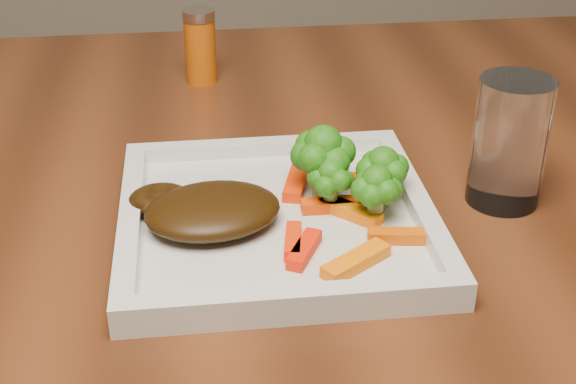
{
  "coord_description": "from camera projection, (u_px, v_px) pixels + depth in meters",
  "views": [
    {
      "loc": [
        -0.1,
        -0.66,
        1.13
      ],
      "look_at": [
        -0.03,
        -0.06,
        0.79
      ],
      "focal_mm": 50.0,
      "sensor_mm": 36.0,
      "label": 1
    }
  ],
  "objects": [
    {
      "name": "steak",
      "position": [
        213.0,
        210.0,
        0.68
      ],
      "size": [
        0.13,
        0.11,
        0.03
      ],
      "primitive_type": "ellipsoid",
      "rotation": [
        0.0,
        0.0,
        0.16
      ],
      "color": "#352008",
      "rests_on": "plate"
    },
    {
      "name": "broccoli_1",
      "position": [
        383.0,
        172.0,
        0.7
      ],
      "size": [
        0.06,
        0.06,
        0.06
      ],
      "primitive_type": null,
      "rotation": [
        0.0,
        0.0,
        -0.21
      ],
      "color": "#2C5F0F",
      "rests_on": "plate"
    },
    {
      "name": "carrot_7",
      "position": [
        293.0,
        241.0,
        0.66
      ],
      "size": [
        0.02,
        0.05,
        0.01
      ],
      "primitive_type": "cube",
      "rotation": [
        0.0,
        0.0,
        1.41
      ],
      "color": "#FC2B04",
      "rests_on": "plate"
    },
    {
      "name": "carrot_6",
      "position": [
        332.0,
        205.0,
        0.71
      ],
      "size": [
        0.05,
        0.02,
        0.01
      ],
      "primitive_type": "cube",
      "rotation": [
        0.0,
        0.0,
        0.01
      ],
      "color": "#EB3E03",
      "rests_on": "plate"
    },
    {
      "name": "plate",
      "position": [
        277.0,
        223.0,
        0.7
      ],
      "size": [
        0.27,
        0.27,
        0.01
      ],
      "primitive_type": "cube",
      "color": "silver",
      "rests_on": "dining_table"
    },
    {
      "name": "carrot_5",
      "position": [
        351.0,
        211.0,
        0.7
      ],
      "size": [
        0.05,
        0.05,
        0.01
      ],
      "primitive_type": "cube",
      "rotation": [
        0.0,
        0.0,
        -0.75
      ],
      "color": "orange",
      "rests_on": "plate"
    },
    {
      "name": "carrot_4",
      "position": [
        296.0,
        182.0,
        0.75
      ],
      "size": [
        0.03,
        0.07,
        0.01
      ],
      "primitive_type": "cube",
      "rotation": [
        0.0,
        0.0,
        1.29
      ],
      "color": "#FD3304",
      "rests_on": "plate"
    },
    {
      "name": "broccoli_3",
      "position": [
        331.0,
        178.0,
        0.7
      ],
      "size": [
        0.06,
        0.06,
        0.06
      ],
      "primitive_type": null,
      "rotation": [
        0.0,
        0.0,
        0.35
      ],
      "color": "#1A5D0F",
      "rests_on": "plate"
    },
    {
      "name": "carrot_3",
      "position": [
        376.0,
        179.0,
        0.75
      ],
      "size": [
        0.05,
        0.02,
        0.01
      ],
      "primitive_type": "cube",
      "rotation": [
        0.0,
        0.0,
        -0.09
      ],
      "color": "#E66203",
      "rests_on": "plate"
    },
    {
      "name": "drinking_glass",
      "position": [
        510.0,
        142.0,
        0.72
      ],
      "size": [
        0.08,
        0.08,
        0.12
      ],
      "primitive_type": "cylinder",
      "rotation": [
        0.0,
        0.0,
        -0.25
      ],
      "color": "white",
      "rests_on": "dining_table"
    },
    {
      "name": "carrot_1",
      "position": [
        397.0,
        236.0,
        0.66
      ],
      "size": [
        0.05,
        0.02,
        0.01
      ],
      "primitive_type": "cube",
      "rotation": [
        0.0,
        0.0,
        -0.15
      ],
      "color": "#D75203",
      "rests_on": "plate"
    },
    {
      "name": "broccoli_0",
      "position": [
        323.0,
        162.0,
        0.72
      ],
      "size": [
        0.08,
        0.08,
        0.07
      ],
      "primitive_type": null,
      "rotation": [
        0.0,
        0.0,
        -0.4
      ],
      "color": "#277413",
      "rests_on": "plate"
    },
    {
      "name": "carrot_0",
      "position": [
        356.0,
        261.0,
        0.63
      ],
      "size": [
        0.06,
        0.05,
        0.01
      ],
      "primitive_type": "cube",
      "rotation": [
        0.0,
        0.0,
        0.61
      ],
      "color": "#FF7004",
      "rests_on": "plate"
    },
    {
      "name": "broccoli_2",
      "position": [
        376.0,
        191.0,
        0.68
      ],
      "size": [
        0.06,
        0.06,
        0.06
      ],
      "primitive_type": null,
      "rotation": [
        0.0,
        0.0,
        -0.27
      ],
      "color": "#216D12",
      "rests_on": "plate"
    },
    {
      "name": "carrot_2",
      "position": [
        304.0,
        249.0,
        0.65
      ],
      "size": [
        0.04,
        0.05,
        0.01
      ],
      "primitive_type": "cube",
      "rotation": [
        0.0,
        0.0,
        1.1
      ],
      "color": "#FE2004",
      "rests_on": "plate"
    },
    {
      "name": "spice_shaker",
      "position": [
        200.0,
        46.0,
        0.99
      ],
      "size": [
        0.05,
        0.05,
        0.09
      ],
      "primitive_type": "cylinder",
      "rotation": [
        0.0,
        0.0,
        0.32
      ],
      "color": "#B24C09",
      "rests_on": "dining_table"
    }
  ]
}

